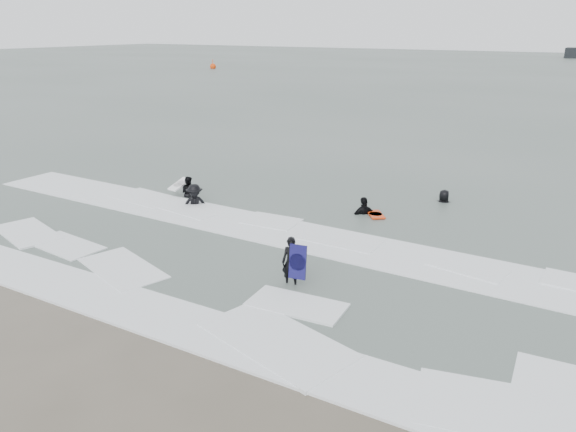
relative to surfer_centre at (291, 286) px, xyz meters
The scene contains 10 objects.
ground 3.02m from the surfer_centre, 121.17° to the right, with size 320.00×320.00×0.00m, color brown.
sea 77.43m from the surfer_centre, 91.16° to the left, with size 320.00×320.00×0.00m, color #47544C.
surfer_centre is the anchor object (origin of this frame).
surfer_wading 9.58m from the surfer_centre, 147.74° to the left, with size 0.71×0.56×1.47m, color black.
surfer_breaker 8.20m from the surfer_centre, 148.99° to the left, with size 1.16×0.67×1.79m, color black.
surfer_right_near 6.88m from the surfer_centre, 96.79° to the left, with size 1.09×0.45×1.85m, color black.
surfer_right_far 10.00m from the surfer_centre, 82.08° to the left, with size 0.83×0.54×1.71m, color black.
surf_foam 1.92m from the surfer_centre, 144.51° to the left, with size 30.03×9.06×0.09m.
bodyboards 4.91m from the surfer_centre, 126.22° to the left, with size 9.35×7.56×1.25m.
buoy 83.45m from the surfer_centre, 129.87° to the left, with size 1.00×1.00×1.65m.
Camera 1 is at (8.84, -9.61, 6.91)m, focal length 35.00 mm.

